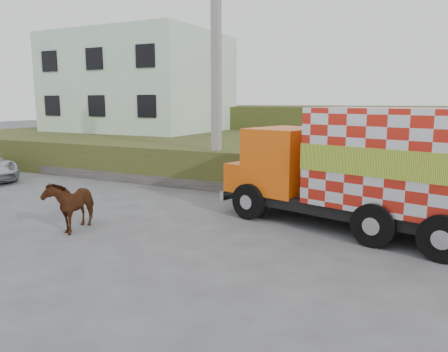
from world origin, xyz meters
The scene contains 9 objects.
ground centered at (0.00, 0.00, 0.00)m, with size 120.00×120.00×0.00m, color #474749.
embankment centered at (0.00, 10.00, 0.75)m, with size 40.00×12.00×1.50m, color #314517.
embankment_far centered at (0.00, 22.00, 1.50)m, with size 40.00×12.00×3.00m, color #314517.
retaining_strip centered at (-2.00, 4.20, 0.20)m, with size 16.00×0.50×0.40m, color #595651.
building centered at (-11.00, 13.00, 4.50)m, with size 10.00×8.00×6.00m, color silver.
utility_pole centered at (-1.00, 4.60, 4.08)m, with size 1.20×0.30×8.00m.
cargo_truck centered at (4.98, 1.47, 1.65)m, with size 7.53×4.00×3.21m.
cow centered at (-1.90, -1.92, 0.69)m, with size 0.74×1.62×1.37m, color #34130D.
pedestrian centered at (2.16, 7.37, 2.32)m, with size 0.60×0.39×1.64m, color #2A2826.
Camera 1 is at (6.78, -10.12, 3.37)m, focal length 35.00 mm.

